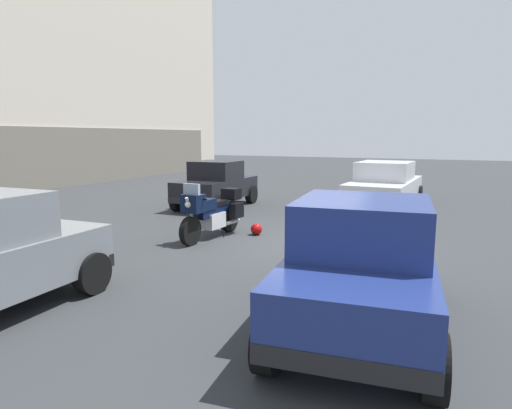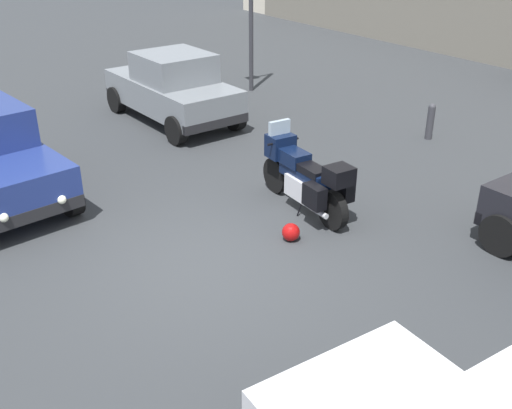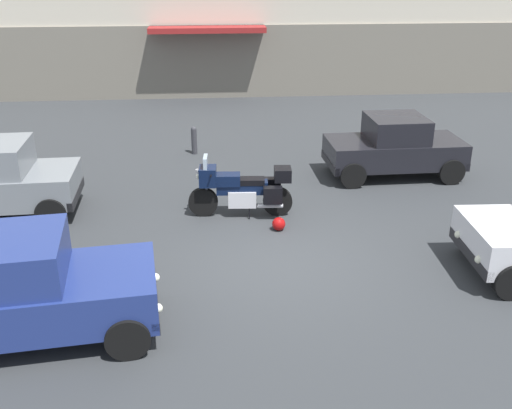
{
  "view_description": "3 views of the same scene",
  "coord_description": "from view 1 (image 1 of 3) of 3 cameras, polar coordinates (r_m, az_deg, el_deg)",
  "views": [
    {
      "loc": [
        -9.36,
        -3.05,
        2.38
      ],
      "look_at": [
        -0.58,
        1.02,
        0.88
      ],
      "focal_mm": 30.88,
      "sensor_mm": 36.0,
      "label": 1
    },
    {
      "loc": [
        6.37,
        -3.69,
        4.58
      ],
      "look_at": [
        0.3,
        0.6,
        0.89
      ],
      "focal_mm": 41.83,
      "sensor_mm": 36.0,
      "label": 2
    },
    {
      "loc": [
        -1.25,
        -9.64,
        5.25
      ],
      "look_at": [
        -0.39,
        0.53,
        0.94
      ],
      "focal_mm": 41.38,
      "sensor_mm": 36.0,
      "label": 3
    }
  ],
  "objects": [
    {
      "name": "helmet",
      "position": [
        10.72,
        0.05,
        -3.23
      ],
      "size": [
        0.28,
        0.28,
        0.28
      ],
      "primitive_type": "sphere",
      "color": "#990C0C",
      "rests_on": "ground"
    },
    {
      "name": "ground_plane",
      "position": [
        10.13,
        6.67,
        -4.82
      ],
      "size": [
        80.0,
        80.0,
        0.0
      ],
      "primitive_type": "plane",
      "color": "#2D3033"
    },
    {
      "name": "bollard_curbside",
      "position": [
        12.56,
        -26.27,
        -1.03
      ],
      "size": [
        0.16,
        0.16,
        0.81
      ],
      "color": "#333338",
      "rests_on": "ground"
    },
    {
      "name": "car_wagon_end",
      "position": [
        5.65,
        13.57,
        -7.57
      ],
      "size": [
        4.0,
        2.17,
        1.64
      ],
      "rotation": [
        0.0,
        0.0,
        0.11
      ],
      "color": "navy",
      "rests_on": "ground"
    },
    {
      "name": "car_compact_side",
      "position": [
        14.93,
        -5.16,
        2.6
      ],
      "size": [
        3.51,
        1.77,
        1.56
      ],
      "rotation": [
        0.0,
        0.0,
        0.02
      ],
      "color": "black",
      "rests_on": "ground"
    },
    {
      "name": "car_sedan_far",
      "position": [
        15.1,
        16.31,
        2.4
      ],
      "size": [
        4.64,
        2.09,
        1.56
      ],
      "rotation": [
        0.0,
        0.0,
        3.1
      ],
      "color": "silver",
      "rests_on": "ground"
    },
    {
      "name": "motorcycle",
      "position": [
        10.4,
        -5.7,
        -0.95
      ],
      "size": [
        2.26,
        0.78,
        1.36
      ],
      "rotation": [
        0.0,
        0.0,
        3.08
      ],
      "color": "black",
      "rests_on": "ground"
    }
  ]
}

